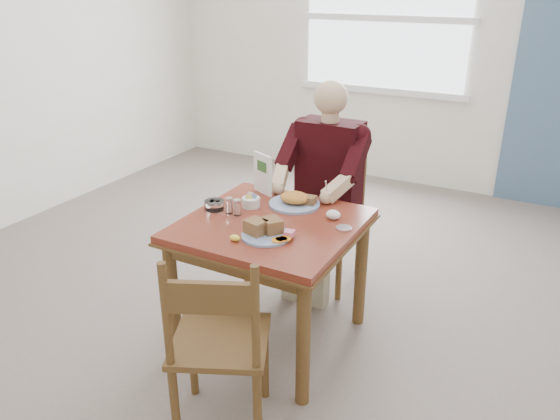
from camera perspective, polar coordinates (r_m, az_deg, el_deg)
The scene contains 16 objects.
floor at distance 3.31m, azimuth -0.86°, elevation -13.13°, with size 6.00×6.00×0.00m, color #71635B.
wall_back at distance 5.51m, azimuth 15.05°, elevation 16.59°, with size 5.50×5.50×0.00m, color white.
lemon_wedge at distance 2.72m, azimuth -4.73°, elevation -2.92°, with size 0.06×0.04×0.03m, color yellow.
napkin at distance 2.96m, azimuth 5.58°, elevation -0.48°, with size 0.08×0.07×0.05m, color white.
metal_dish at distance 2.86m, azimuth 6.67°, elevation -1.90°, with size 0.08×0.08×0.01m, color silver.
window at distance 5.57m, azimuth 10.99°, elevation 19.07°, with size 1.72×0.04×1.42m.
table at distance 2.98m, azimuth -0.93°, elevation -3.16°, with size 0.92×0.92×0.75m.
chair_far at distance 3.69m, azimuth 5.11°, elevation -0.55°, with size 0.42×0.42×0.95m.
chair_near at distance 2.47m, azimuth -6.42°, elevation -13.78°, with size 0.56×0.56×0.95m.
diner at distance 3.50m, azimuth 4.72°, elevation 3.92°, with size 0.53×0.56×1.39m.
near_plate at distance 2.75m, azimuth -1.46°, elevation -2.14°, with size 0.33×0.33×0.08m.
far_plate at distance 3.13m, azimuth 1.64°, elevation 1.01°, with size 0.32×0.32×0.08m.
caddy at distance 3.11m, azimuth -3.05°, elevation 0.84°, with size 0.12×0.12×0.08m.
shakers at distance 3.01m, azimuth -4.92°, elevation 0.38°, with size 0.10×0.04×0.09m.
creamer at distance 3.09m, azimuth -6.88°, elevation 0.53°, with size 0.15×0.15×0.05m.
menu at distance 3.27m, azimuth -1.82°, elevation 3.82°, with size 0.16×0.08×0.25m.
Camera 1 is at (1.31, -2.33, 1.96)m, focal length 35.00 mm.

